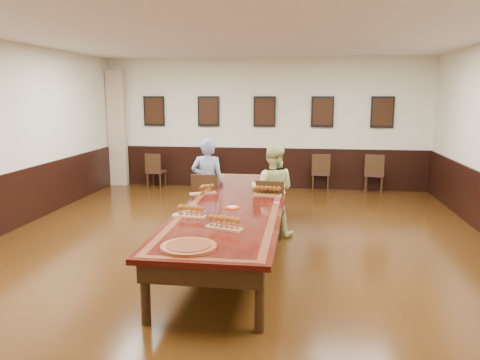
# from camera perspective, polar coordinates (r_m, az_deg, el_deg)

# --- Properties ---
(floor) EXTENTS (8.00, 10.00, 0.02)m
(floor) POSITION_cam_1_polar(r_m,az_deg,el_deg) (7.05, -0.56, -8.84)
(floor) COLOR black
(floor) RESTS_ON ground
(ceiling) EXTENTS (8.00, 10.00, 0.02)m
(ceiling) POSITION_cam_1_polar(r_m,az_deg,el_deg) (6.71, -0.61, 18.09)
(ceiling) COLOR white
(ceiling) RESTS_ON floor
(wall_back) EXTENTS (8.00, 0.02, 3.20)m
(wall_back) POSITION_cam_1_polar(r_m,az_deg,el_deg) (11.65, 3.03, 6.88)
(wall_back) COLOR beige
(wall_back) RESTS_ON floor
(wall_front) EXTENTS (8.00, 0.02, 3.20)m
(wall_front) POSITION_cam_1_polar(r_m,az_deg,el_deg) (1.98, -22.64, -11.49)
(wall_front) COLOR beige
(wall_front) RESTS_ON floor
(chair_man) EXTENTS (0.48, 0.52, 0.98)m
(chair_man) POSITION_cam_1_polar(r_m,az_deg,el_deg) (8.17, -4.05, -2.50)
(chair_man) COLOR #321B16
(chair_man) RESTS_ON floor
(chair_woman) EXTENTS (0.49, 0.53, 0.97)m
(chair_woman) POSITION_cam_1_polar(r_m,az_deg,el_deg) (7.68, 3.85, -3.41)
(chair_woman) COLOR #321B16
(chair_woman) RESTS_ON floor
(spare_chair_a) EXTENTS (0.45, 0.49, 0.87)m
(spare_chair_a) POSITION_cam_1_polar(r_m,az_deg,el_deg) (11.90, -10.16, 1.16)
(spare_chair_a) COLOR #321B16
(spare_chair_a) RESTS_ON floor
(spare_chair_b) EXTENTS (0.47, 0.50, 0.86)m
(spare_chair_b) POSITION_cam_1_polar(r_m,az_deg,el_deg) (11.46, -4.01, 0.91)
(spare_chair_b) COLOR #321B16
(spare_chair_b) RESTS_ON floor
(spare_chair_c) EXTENTS (0.45, 0.49, 0.92)m
(spare_chair_c) POSITION_cam_1_polar(r_m,az_deg,el_deg) (11.48, 9.82, 0.96)
(spare_chair_c) COLOR #321B16
(spare_chair_c) RESTS_ON floor
(spare_chair_d) EXTENTS (0.53, 0.56, 0.93)m
(spare_chair_d) POSITION_cam_1_polar(r_m,az_deg,el_deg) (11.54, 16.10, 0.78)
(spare_chair_d) COLOR #321B16
(spare_chair_d) RESTS_ON floor
(person_man) EXTENTS (0.59, 0.40, 1.57)m
(person_man) POSITION_cam_1_polar(r_m,az_deg,el_deg) (8.21, -3.96, -0.35)
(person_man) COLOR #4357A9
(person_man) RESTS_ON floor
(person_woman) EXTENTS (0.80, 0.64, 1.51)m
(person_woman) POSITION_cam_1_polar(r_m,az_deg,el_deg) (7.72, 3.99, -1.26)
(person_woman) COLOR #D7DF8B
(person_woman) RESTS_ON floor
(pink_phone) EXTENTS (0.11, 0.15, 0.01)m
(pink_phone) POSITION_cam_1_polar(r_m,az_deg,el_deg) (6.84, 4.50, -2.78)
(pink_phone) COLOR #E84D6A
(pink_phone) RESTS_ON conference_table
(curtain) EXTENTS (0.45, 0.18, 2.90)m
(curtain) POSITION_cam_1_polar(r_m,az_deg,el_deg) (12.37, -14.74, 6.06)
(curtain) COLOR tan
(curtain) RESTS_ON floor
(wainscoting) EXTENTS (8.00, 10.00, 1.00)m
(wainscoting) POSITION_cam_1_polar(r_m,az_deg,el_deg) (6.90, -0.56, -4.83)
(wainscoting) COLOR black
(wainscoting) RESTS_ON floor
(conference_table) EXTENTS (1.40, 5.00, 0.76)m
(conference_table) POSITION_cam_1_polar(r_m,az_deg,el_deg) (6.87, -0.57, -3.94)
(conference_table) COLOR black
(conference_table) RESTS_ON floor
(posters) EXTENTS (6.14, 0.04, 0.74)m
(posters) POSITION_cam_1_polar(r_m,az_deg,el_deg) (11.57, 3.01, 8.34)
(posters) COLOR black
(posters) RESTS_ON wall_back
(flight_a) EXTENTS (0.42, 0.33, 0.16)m
(flight_a) POSITION_cam_1_polar(r_m,az_deg,el_deg) (7.43, -4.34, -1.19)
(flight_a) COLOR #A46B45
(flight_a) RESTS_ON conference_table
(flight_b) EXTENTS (0.44, 0.17, 0.16)m
(flight_b) POSITION_cam_1_polar(r_m,az_deg,el_deg) (7.30, 3.44, -1.37)
(flight_b) COLOR #A46B45
(flight_b) RESTS_ON conference_table
(flight_c) EXTENTS (0.45, 0.18, 0.16)m
(flight_c) POSITION_cam_1_polar(r_m,az_deg,el_deg) (6.07, -6.16, -3.84)
(flight_c) COLOR #A46B45
(flight_c) RESTS_ON conference_table
(flight_d) EXTENTS (0.47, 0.28, 0.17)m
(flight_d) POSITION_cam_1_polar(r_m,az_deg,el_deg) (5.50, -1.94, -5.25)
(flight_d) COLOR #A46B45
(flight_d) RESTS_ON conference_table
(red_plate_grp) EXTENTS (0.20, 0.20, 0.03)m
(red_plate_grp) POSITION_cam_1_polar(r_m,az_deg,el_deg) (6.51, -0.93, -3.38)
(red_plate_grp) COLOR red
(red_plate_grp) RESTS_ON conference_table
(carved_platter) EXTENTS (0.60, 0.60, 0.05)m
(carved_platter) POSITION_cam_1_polar(r_m,az_deg,el_deg) (4.87, -6.29, -8.10)
(carved_platter) COLOR #632B13
(carved_platter) RESTS_ON conference_table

